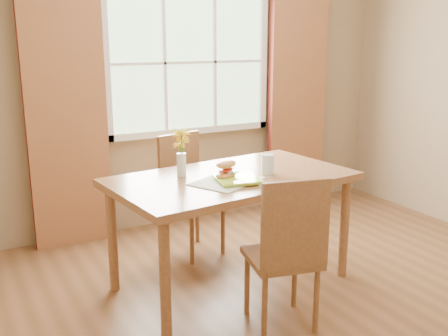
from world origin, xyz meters
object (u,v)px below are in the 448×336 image
at_px(flower_vase, 181,147).
at_px(croissant_sandwich, 226,169).
at_px(dining_table, 232,187).
at_px(chair_far, 188,188).
at_px(water_glass, 268,165).
at_px(chair_near, 287,248).

bearing_deg(flower_vase, croissant_sandwich, -48.70).
distance_m(croissant_sandwich, flower_vase, 0.35).
bearing_deg(flower_vase, dining_table, -26.04).
relative_size(chair_far, water_glass, 7.12).
xyz_separation_m(chair_near, croissant_sandwich, (-0.08, 0.61, 0.35)).
bearing_deg(dining_table, chair_far, 85.33).
height_order(croissant_sandwich, water_glass, croissant_sandwich).
height_order(chair_near, croissant_sandwich, chair_near).
bearing_deg(croissant_sandwich, water_glass, -16.60).
height_order(chair_near, chair_far, same).
xyz_separation_m(dining_table, chair_near, (-0.02, -0.70, -0.19)).
xyz_separation_m(dining_table, croissant_sandwich, (-0.10, -0.09, 0.16)).
bearing_deg(chair_near, flower_vase, 121.48).
height_order(chair_near, flower_vase, flower_vase).
distance_m(dining_table, chair_near, 0.73).
distance_m(chair_near, croissant_sandwich, 0.71).
xyz_separation_m(chair_far, croissant_sandwich, (-0.08, -0.79, 0.35)).
relative_size(chair_far, croissant_sandwich, 5.06).
height_order(chair_near, water_glass, chair_near).
bearing_deg(water_glass, flower_vase, 158.65).
bearing_deg(chair_far, croissant_sandwich, -109.75).
distance_m(croissant_sandwich, water_glass, 0.35).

